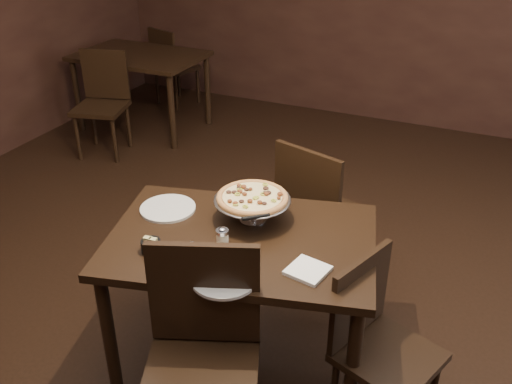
% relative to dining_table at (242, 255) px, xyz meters
% --- Properties ---
extents(room, '(6.04, 7.04, 2.84)m').
position_rel_dining_table_xyz_m(room, '(0.05, 0.12, 0.76)').
color(room, black).
rests_on(room, ground).
extents(dining_table, '(1.34, 1.05, 0.74)m').
position_rel_dining_table_xyz_m(dining_table, '(0.00, 0.00, 0.00)').
color(dining_table, black).
rests_on(dining_table, ground).
extents(background_table, '(1.16, 0.78, 0.73)m').
position_rel_dining_table_xyz_m(background_table, '(-2.22, 2.43, -0.01)').
color(background_table, black).
rests_on(background_table, ground).
extents(pizza_stand, '(0.36, 0.36, 0.15)m').
position_rel_dining_table_xyz_m(pizza_stand, '(-0.01, 0.15, 0.22)').
color(pizza_stand, silver).
rests_on(pizza_stand, dining_table).
extents(parmesan_shaker, '(0.06, 0.06, 0.10)m').
position_rel_dining_table_xyz_m(parmesan_shaker, '(-0.04, -0.10, 0.14)').
color(parmesan_shaker, beige).
rests_on(parmesan_shaker, dining_table).
extents(pepper_flake_shaker, '(0.06, 0.06, 0.10)m').
position_rel_dining_table_xyz_m(pepper_flake_shaker, '(-0.11, -0.26, 0.14)').
color(pepper_flake_shaker, maroon).
rests_on(pepper_flake_shaker, dining_table).
extents(packet_caddy, '(0.09, 0.09, 0.07)m').
position_rel_dining_table_xyz_m(packet_caddy, '(-0.31, -0.26, 0.13)').
color(packet_caddy, black).
rests_on(packet_caddy, dining_table).
extents(napkin_stack, '(0.18, 0.18, 0.02)m').
position_rel_dining_table_xyz_m(napkin_stack, '(0.36, -0.12, 0.11)').
color(napkin_stack, white).
rests_on(napkin_stack, dining_table).
extents(plate_left, '(0.27, 0.27, 0.01)m').
position_rel_dining_table_xyz_m(plate_left, '(-0.43, 0.07, 0.10)').
color(plate_left, silver).
rests_on(plate_left, dining_table).
extents(plate_near, '(0.27, 0.27, 0.01)m').
position_rel_dining_table_xyz_m(plate_near, '(0.07, -0.31, 0.10)').
color(plate_near, silver).
rests_on(plate_near, dining_table).
extents(serving_spatula, '(0.16, 0.16, 0.02)m').
position_rel_dining_table_xyz_m(serving_spatula, '(0.07, 0.00, 0.22)').
color(serving_spatula, silver).
rests_on(serving_spatula, pizza_stand).
extents(chair_far, '(0.53, 0.53, 0.92)m').
position_rel_dining_table_xyz_m(chair_far, '(0.12, 0.76, -0.15)').
color(chair_far, black).
rests_on(chair_far, ground).
extents(chair_near, '(0.57, 0.57, 0.95)m').
position_rel_dining_table_xyz_m(chair_near, '(0.07, -0.51, -0.13)').
color(chair_near, black).
rests_on(chair_near, ground).
extents(chair_side, '(0.49, 0.49, 0.81)m').
position_rel_dining_table_xyz_m(chair_side, '(0.66, -0.07, -0.20)').
color(chair_side, black).
rests_on(chair_side, ground).
extents(bg_chair_far, '(0.48, 0.48, 0.82)m').
position_rel_dining_table_xyz_m(bg_chair_far, '(-2.30, 3.09, -0.20)').
color(bg_chair_far, black).
rests_on(bg_chair_far, ground).
extents(bg_chair_near, '(0.50, 0.50, 0.88)m').
position_rel_dining_table_xyz_m(bg_chair_near, '(-2.21, 1.83, -0.16)').
color(bg_chair_near, black).
rests_on(bg_chair_near, ground).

